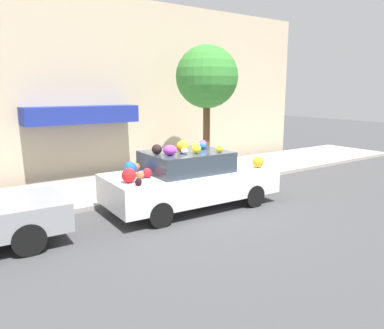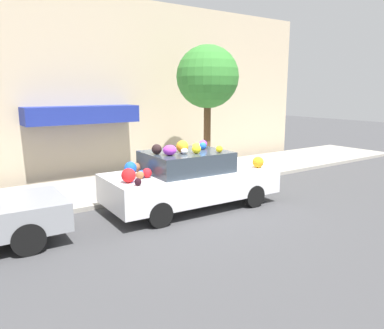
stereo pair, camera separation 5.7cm
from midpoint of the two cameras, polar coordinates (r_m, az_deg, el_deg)
name	(u,v)px [view 1 (the left image)]	position (r m, az deg, el deg)	size (l,w,h in m)	color
ground_plane	(190,206)	(9.75, -0.53, -6.35)	(60.00, 60.00, 0.00)	#424244
sidewalk_curb	(141,183)	(11.97, -7.92, -2.84)	(24.00, 3.20, 0.12)	#9E998E
building_facade	(107,89)	(13.61, -12.89, 11.19)	(18.00, 1.20, 6.10)	#C6B293
street_tree	(207,78)	(12.86, 2.15, 13.08)	(2.10, 2.10, 4.33)	brown
fire_hydrant	(167,175)	(11.16, -3.97, -1.67)	(0.20, 0.20, 0.70)	gold
art_car	(191,178)	(9.44, -0.39, -2.14)	(4.46, 1.98, 1.76)	silver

